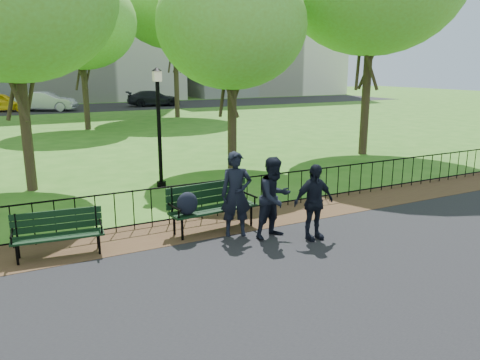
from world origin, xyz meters
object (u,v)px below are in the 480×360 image
sedan_silver (46,101)px  park_bench_left_a (58,229)px  tree_near_e (232,25)px  taxi (1,102)px  park_bench_main (201,202)px  person_mid (274,198)px  person_right (314,202)px  sedan_dark (154,98)px  lamppost (159,123)px  tree_far_c (80,22)px  person_left (236,194)px

sedan_silver → park_bench_left_a: bearing=-160.4°
tree_near_e → taxi: bearing=103.9°
park_bench_main → person_mid: bearing=-41.9°
person_right → sedan_dark: size_ratio=0.33×
park_bench_main → person_mid: (1.24, -0.94, 0.18)m
lamppost → tree_near_e: bearing=24.1°
park_bench_left_a → person_mid: (4.11, -1.05, 0.33)m
sedan_silver → tree_far_c: bearing=-151.3°
person_mid → sedan_dark: 34.64m
lamppost → person_mid: size_ratio=2.04×
person_left → sedan_dark: (8.55, 33.26, -0.20)m
park_bench_main → tree_near_e: tree_near_e is taller
tree_far_c → person_left: tree_far_c is taller
person_right → taxi: 34.91m
person_left → sedan_silver: person_left is taller
sedan_dark → park_bench_left_a: bearing=166.5°
person_right → sedan_silver: (-1.90, 33.47, -0.02)m
sedan_silver → park_bench_main: bearing=-155.2°
person_mid → person_right: (0.65, -0.47, -0.06)m
park_bench_left_a → lamppost: bearing=57.1°
tree_near_e → person_right: tree_near_e is taller
person_right → sedan_silver: 33.52m
park_bench_main → person_right: bearing=-41.5°
person_left → person_right: person_left is taller
park_bench_main → sedan_silver: bearing=85.2°
person_left → sedan_dark: 34.34m
park_bench_main → lamppost: lamppost is taller
park_bench_main → person_left: size_ratio=1.12×
sedan_dark → person_left: bearing=172.3°
person_left → sedan_silver: bearing=110.8°
park_bench_main → sedan_silver: sedan_silver is taller
park_bench_main → lamppost: 4.46m
park_bench_main → person_right: person_right is taller
tree_far_c → person_mid: size_ratio=4.97×
person_left → lamppost: bearing=110.9°
park_bench_left_a → person_left: size_ratio=0.94×
person_mid → sedan_silver: size_ratio=0.36×
sedan_dark → sedan_silver: bearing=101.2°
park_bench_main → sedan_dark: bearing=69.6°
tree_near_e → sedan_silver: (-3.56, 26.43, -4.04)m
park_bench_left_a → tree_far_c: size_ratio=0.20×
person_right → sedan_dark: person_right is taller
lamppost → sedan_silver: lamppost is taller
sedan_silver → person_right: bearing=-152.0°
tree_near_e → person_left: (-2.95, -6.11, -3.92)m
person_mid → tree_far_c: bearing=79.5°
tree_near_e → tree_far_c: 13.48m
park_bench_left_a → tree_far_c: bearing=84.7°
person_left → sedan_silver: 32.55m
taxi → sedan_dark: taxi is taller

